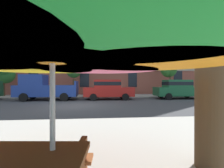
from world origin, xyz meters
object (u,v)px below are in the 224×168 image
Objects in this scene: pickup_blue at (45,88)px; street_tree_right at (170,68)px; street_tree_left at (4,72)px; street_tree_middle at (74,70)px; sedan_red at (108,89)px; sedan_green at (178,89)px; patio_umbrella at (52,42)px.

pickup_blue is 13.21m from street_tree_right.
street_tree_left reaches higher than street_tree_middle.
sedan_red is at bearing -45.80° from street_tree_middle.
sedan_green is (12.08, -0.00, -0.08)m from pickup_blue.
pickup_blue is 1.22× the size of patio_umbrella.
street_tree_middle reaches higher than pickup_blue.
street_tree_right reaches higher than patio_umbrella.
street_tree_left reaches higher than sedan_red.
street_tree_middle is 16.42m from patio_umbrella.
sedan_red is at bearing -18.53° from street_tree_left.
street_tree_middle is 0.87× the size of street_tree_right.
pickup_blue is at bearing -119.57° from street_tree_middle.
sedan_red is at bearing -0.00° from pickup_blue.
pickup_blue is at bearing -166.68° from street_tree_right.
street_tree_middle reaches higher than patio_umbrella.
pickup_blue is 1.19× the size of street_tree_right.
street_tree_middle is (-10.05, 3.58, 1.91)m from sedan_green.
street_tree_left is at bearing 161.47° from sedan_red.
sedan_green is 1.02× the size of street_tree_right.
patio_umbrella is (9.18, -16.30, -0.65)m from street_tree_left.
sedan_red is 5.35m from street_tree_middle.
street_tree_right is (7.16, 3.00, 2.27)m from sedan_red.
patio_umbrella reaches higher than sedan_green.
street_tree_right is at bearing 60.97° from patio_umbrella.
street_tree_right is at bearing -1.91° from street_tree_left.
street_tree_left is 7.26m from street_tree_middle.
patio_umbrella reaches higher than sedan_red.
sedan_green is (6.57, 0.00, 0.00)m from sedan_red.
sedan_red is 6.57m from sedan_green.
sedan_green is 10.84m from street_tree_middle.
street_tree_middle reaches higher than sedan_green.
street_tree_middle is at bearing -0.15° from street_tree_left.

